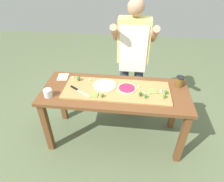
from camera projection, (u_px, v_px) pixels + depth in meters
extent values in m
plane|color=#60704C|center=(115.00, 136.00, 2.69)|extent=(8.00, 8.00, 0.00)
cube|color=brown|center=(47.00, 128.00, 2.32)|extent=(0.07, 0.07, 0.74)
cube|color=brown|center=(182.00, 139.00, 2.17)|extent=(0.07, 0.07, 0.74)
cube|color=brown|center=(62.00, 99.00, 2.77)|extent=(0.07, 0.07, 0.74)
cube|color=brown|center=(175.00, 107.00, 2.63)|extent=(0.07, 0.07, 0.74)
cube|color=brown|center=(115.00, 92.00, 2.25)|extent=(1.70, 0.68, 0.04)
cube|color=tan|center=(117.00, 90.00, 2.23)|extent=(1.21, 0.45, 0.02)
cube|color=#B7BABF|center=(83.00, 93.00, 2.16)|extent=(0.17, 0.13, 0.00)
cube|color=black|center=(74.00, 88.00, 2.23)|extent=(0.10, 0.08, 0.02)
cylinder|color=beige|center=(127.00, 88.00, 2.23)|extent=(0.22, 0.22, 0.01)
cylinder|color=#9E234C|center=(127.00, 88.00, 2.22)|extent=(0.18, 0.18, 0.01)
cylinder|color=beige|center=(105.00, 85.00, 2.28)|extent=(0.27, 0.27, 0.01)
cylinder|color=silver|center=(105.00, 85.00, 2.28)|extent=(0.22, 0.22, 0.01)
cube|color=#899E4C|center=(94.00, 95.00, 2.13)|extent=(0.08, 0.08, 0.01)
cube|color=#899E4C|center=(153.00, 91.00, 2.18)|extent=(0.12, 0.12, 0.01)
cylinder|color=#487A23|center=(102.00, 97.00, 2.10)|extent=(0.02, 0.02, 0.02)
sphere|color=#427F33|center=(102.00, 95.00, 2.09)|extent=(0.04, 0.04, 0.04)
cylinder|color=#3F7220|center=(166.00, 94.00, 2.14)|extent=(0.02, 0.02, 0.02)
sphere|color=#38752D|center=(166.00, 92.00, 2.13)|extent=(0.04, 0.04, 0.04)
cylinder|color=#487A23|center=(164.00, 98.00, 2.08)|extent=(0.02, 0.02, 0.02)
sphere|color=#427F33|center=(165.00, 96.00, 2.06)|extent=(0.04, 0.04, 0.04)
cylinder|color=#3F7220|center=(145.00, 97.00, 2.08)|extent=(0.02, 0.02, 0.02)
sphere|color=#38752D|center=(146.00, 96.00, 2.07)|extent=(0.03, 0.03, 0.03)
cylinder|color=#3F7220|center=(79.00, 80.00, 2.36)|extent=(0.02, 0.02, 0.02)
sphere|color=#38752D|center=(79.00, 78.00, 2.35)|extent=(0.05, 0.05, 0.05)
cylinder|color=#2C5915|center=(140.00, 95.00, 2.11)|extent=(0.02, 0.02, 0.02)
sphere|color=#23561E|center=(141.00, 94.00, 2.10)|extent=(0.04, 0.04, 0.04)
cube|color=silver|center=(73.00, 77.00, 2.42)|extent=(0.02, 0.02, 0.02)
cube|color=silver|center=(90.00, 80.00, 2.37)|extent=(0.03, 0.03, 0.02)
cube|color=white|center=(161.00, 91.00, 2.19)|extent=(0.02, 0.02, 0.02)
cube|color=silver|center=(139.00, 87.00, 2.25)|extent=(0.03, 0.03, 0.02)
cube|color=white|center=(145.00, 93.00, 2.16)|extent=(0.02, 0.02, 0.01)
cylinder|color=white|center=(48.00, 93.00, 2.12)|extent=(0.09, 0.09, 0.09)
cylinder|color=white|center=(48.00, 94.00, 2.13)|extent=(0.08, 0.08, 0.05)
cylinder|color=brown|center=(180.00, 82.00, 2.28)|extent=(0.09, 0.09, 0.11)
cylinder|color=black|center=(181.00, 77.00, 2.24)|extent=(0.10, 0.10, 0.01)
cube|color=white|center=(63.00, 77.00, 2.47)|extent=(0.15, 0.18, 0.00)
cylinder|color=#333847|center=(124.00, 88.00, 2.86)|extent=(0.12, 0.12, 0.90)
cylinder|color=#333847|center=(137.00, 88.00, 2.84)|extent=(0.12, 0.12, 0.90)
cube|color=#D1C670|center=(134.00, 40.00, 2.42)|extent=(0.40, 0.20, 0.55)
cube|color=white|center=(133.00, 50.00, 2.38)|extent=(0.34, 0.01, 0.60)
cylinder|color=tan|center=(115.00, 33.00, 2.29)|extent=(0.08, 0.39, 0.31)
cylinder|color=tan|center=(154.00, 34.00, 2.25)|extent=(0.08, 0.39, 0.31)
sphere|color=tan|center=(136.00, 7.00, 2.19)|extent=(0.20, 0.20, 0.20)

